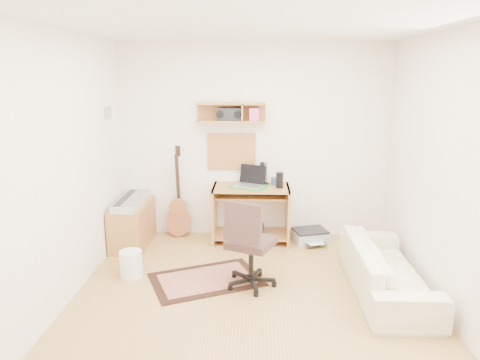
{
  "coord_description": "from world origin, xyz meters",
  "views": [
    {
      "loc": [
        0.05,
        -3.94,
        2.21
      ],
      "look_at": [
        -0.15,
        1.05,
        1.0
      ],
      "focal_mm": 33.47,
      "sensor_mm": 36.0,
      "label": 1
    }
  ],
  "objects_px": {
    "desk": "(251,214)",
    "sofa": "(387,261)",
    "cabinet": "(133,224)",
    "printer": "(310,236)",
    "task_chair": "(251,243)"
  },
  "relations": [
    {
      "from": "desk",
      "to": "sofa",
      "type": "distance_m",
      "value": 1.97
    },
    {
      "from": "desk",
      "to": "cabinet",
      "type": "xyz_separation_m",
      "value": [
        -1.55,
        -0.18,
        -0.1
      ]
    },
    {
      "from": "printer",
      "to": "task_chair",
      "type": "bearing_deg",
      "value": -136.87
    },
    {
      "from": "cabinet",
      "to": "task_chair",
      "type": "bearing_deg",
      "value": -35.78
    },
    {
      "from": "printer",
      "to": "cabinet",
      "type": "bearing_deg",
      "value": 167.69
    },
    {
      "from": "task_chair",
      "to": "printer",
      "type": "distance_m",
      "value": 1.54
    },
    {
      "from": "sofa",
      "to": "task_chair",
      "type": "bearing_deg",
      "value": 87.14
    },
    {
      "from": "cabinet",
      "to": "sofa",
      "type": "relative_size",
      "value": 0.53
    },
    {
      "from": "desk",
      "to": "sofa",
      "type": "relative_size",
      "value": 0.59
    },
    {
      "from": "desk",
      "to": "printer",
      "type": "height_order",
      "value": "desk"
    },
    {
      "from": "task_chair",
      "to": "sofa",
      "type": "bearing_deg",
      "value": 19.94
    },
    {
      "from": "task_chair",
      "to": "sofa",
      "type": "relative_size",
      "value": 0.57
    },
    {
      "from": "cabinet",
      "to": "sofa",
      "type": "xyz_separation_m",
      "value": [
        2.96,
        -1.2,
        0.06
      ]
    },
    {
      "from": "sofa",
      "to": "desk",
      "type": "bearing_deg",
      "value": 45.72
    },
    {
      "from": "desk",
      "to": "printer",
      "type": "xyz_separation_m",
      "value": [
        0.79,
        -0.03,
        -0.29
      ]
    }
  ]
}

